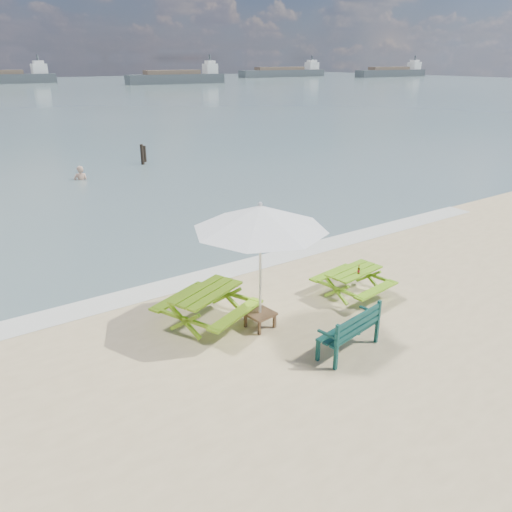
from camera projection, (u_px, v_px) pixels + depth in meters
foam_strip at (216, 274)px, 13.61m from camera, size 22.00×0.90×0.01m
picnic_table_left at (207, 308)px, 10.91m from camera, size 2.27×2.37×0.80m
picnic_table_right at (353, 284)px, 12.23m from camera, size 1.66×1.80×0.69m
park_bench at (348, 339)px, 9.93m from camera, size 1.55×0.75×0.92m
side_table at (260, 319)px, 10.85m from camera, size 0.63×0.63×0.36m
patio_umbrella at (260, 218)px, 9.99m from camera, size 3.14×3.14×2.76m
beer_bottle at (359, 271)px, 11.87m from camera, size 0.06×0.06×0.23m
swimmer at (82, 184)px, 24.25m from camera, size 0.75×0.59×1.81m
mooring_pilings at (143, 156)px, 27.79m from camera, size 0.57×0.77×1.30m
cargo_ships at (184, 76)px, 133.45m from camera, size 158.13×41.23×4.40m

